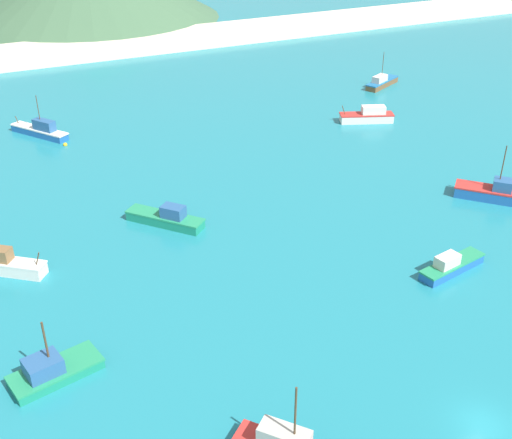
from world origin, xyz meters
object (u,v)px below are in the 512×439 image
Objects in this scene: fishing_boat_9 at (6,264)px; buoy_0 at (65,145)px; fishing_boat_2 at (493,192)px; fishing_boat_10 at (41,130)px; fishing_boat_12 at (52,370)px; fishing_boat_14 at (368,116)px; fishing_boat_13 at (382,82)px; fishing_boat_11 at (167,218)px; fishing_boat_15 at (451,265)px.

buoy_0 is (11.92, 32.01, -0.91)m from fishing_boat_9.
fishing_boat_2 is 66.66m from fishing_boat_10.
fishing_boat_12 is at bearing -98.06° from fishing_boat_10.
buoy_0 is (-46.71, 11.05, -0.90)m from fishing_boat_14.
fishing_boat_10 reaches higher than fishing_boat_13.
fishing_boat_11 is 0.97× the size of fishing_boat_13.
fishing_boat_12 is 0.94× the size of fishing_boat_15.
buoy_0 is (-6.19, 29.47, -0.75)m from fishing_boat_11.
fishing_boat_15 is (-15.70, -10.66, -0.20)m from fishing_boat_2.
fishing_boat_9 is at bearing -153.55° from fishing_boat_13.
fishing_boat_10 is 1.17× the size of fishing_boat_15.
fishing_boat_12 is (-55.73, -9.03, -0.15)m from fishing_boat_2.
fishing_boat_14 is (1.40, 29.86, 0.04)m from fishing_boat_2.
buoy_0 is (-45.30, 40.92, -0.86)m from fishing_boat_2.
fishing_boat_2 reaches higher than fishing_boat_9.
fishing_boat_9 is 0.83× the size of fishing_boat_14.
fishing_boat_2 is 1.06× the size of fishing_boat_12.
fishing_boat_11 is 30.12m from buoy_0.
fishing_boat_12 reaches higher than fishing_boat_15.
fishing_boat_11 is at bearing 163.68° from fishing_boat_2.
fishing_boat_13 is 1.00× the size of fishing_boat_14.
fishing_boat_11 is 32.20m from fishing_boat_15.
fishing_boat_12 is 69.12m from fishing_boat_14.
fishing_boat_10 is 1.25× the size of fishing_boat_12.
fishing_boat_10 is at bearing 161.48° from fishing_boat_14.
fishing_boat_2 reaches higher than fishing_boat_14.
fishing_boat_14 is (58.63, 20.95, -0.01)m from fishing_boat_9.
fishing_boat_11 is (8.78, -34.92, -0.10)m from fishing_boat_10.
fishing_boat_13 is 59.85m from buoy_0.
fishing_boat_14 is at bearing -18.52° from fishing_boat_10.
fishing_boat_2 is 18.98m from fishing_boat_15.
fishing_boat_11 is 1.04× the size of fishing_boat_15.
fishing_boat_13 reaches higher than fishing_boat_11.
fishing_boat_10 reaches higher than fishing_boat_9.
fishing_boat_14 reaches higher than fishing_boat_11.
fishing_boat_12 reaches higher than fishing_boat_9.
fishing_boat_15 is at bearing -145.82° from fishing_boat_2.
fishing_boat_14 is at bearing 24.44° from fishing_boat_11.
fishing_boat_12 is (-7.84, -55.41, -0.13)m from fishing_boat_10.
fishing_boat_14 is (57.14, 38.90, 0.18)m from fishing_boat_12.
fishing_boat_13 is at bearing 31.73° from fishing_boat_11.
fishing_boat_10 is at bearing 81.94° from fishing_boat_12.
fishing_boat_2 is at bearing -42.09° from buoy_0.
fishing_boat_13 is 62.91m from fishing_boat_15.
fishing_boat_15 is (23.41, -22.12, -0.08)m from fishing_boat_11.
fishing_boat_9 is 62.26m from fishing_boat_14.
fishing_boat_11 is at bearing -78.13° from buoy_0.
fishing_boat_9 is at bearing 94.75° from fishing_boat_12.
fishing_boat_11 reaches higher than fishing_boat_15.
fishing_boat_15 is (-17.10, -40.53, -0.23)m from fishing_boat_14.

